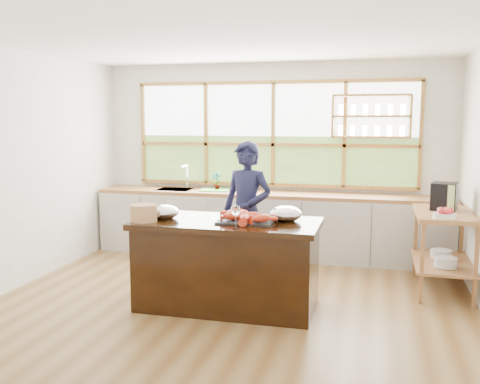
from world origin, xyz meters
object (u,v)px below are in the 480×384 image
(wicker_basket, at_px, (144,213))
(island, at_px, (227,264))
(cook, at_px, (247,213))
(espresso_machine, at_px, (444,196))

(wicker_basket, bearing_deg, island, 16.00)
(island, xyz_separation_m, cook, (-0.00, 0.85, 0.38))
(cook, relative_size, wicker_basket, 6.28)
(island, height_order, cook, cook)
(island, bearing_deg, cook, 90.13)
(cook, xyz_separation_m, wicker_basket, (-0.80, -1.08, 0.15))
(espresso_machine, relative_size, wicker_basket, 1.15)
(espresso_machine, distance_m, wicker_basket, 3.34)
(cook, distance_m, wicker_basket, 1.35)
(cook, bearing_deg, wicker_basket, -113.08)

